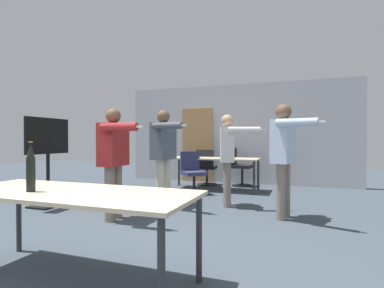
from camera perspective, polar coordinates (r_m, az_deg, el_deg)
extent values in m
cube|color=#BCBCC1|center=(8.17, 8.47, 1.93)|extent=(6.17, 0.10, 2.65)
cube|color=#AD7F4C|center=(8.40, 1.02, -0.15)|extent=(0.90, 0.02, 2.05)
cube|color=#C6B793|center=(2.67, -22.16, -8.61)|extent=(2.11, 0.82, 0.03)
cylinder|color=#2D2D33|center=(1.95, -5.87, -23.58)|extent=(0.05, 0.05, 0.72)
cylinder|color=#2D2D33|center=(3.69, -30.11, -11.94)|extent=(0.05, 0.05, 0.72)
cylinder|color=#2D2D33|center=(2.56, 1.35, -17.54)|extent=(0.05, 0.05, 0.72)
cube|color=#C6B793|center=(6.98, 4.02, -2.77)|extent=(2.11, 0.78, 0.03)
cylinder|color=#2D2D33|center=(7.04, -4.59, -5.78)|extent=(0.05, 0.05, 0.72)
cylinder|color=#2D2D33|center=(6.48, 11.74, -6.37)|extent=(0.05, 0.05, 0.72)
cylinder|color=#2D2D33|center=(7.65, -2.51, -5.26)|extent=(0.05, 0.05, 0.72)
cylinder|color=#2D2D33|center=(7.13, 12.51, -5.72)|extent=(0.05, 0.05, 0.72)
cube|color=black|center=(5.93, -25.70, -10.47)|extent=(0.44, 0.56, 0.03)
cylinder|color=black|center=(5.85, -25.73, -6.05)|extent=(0.06, 0.06, 0.89)
cube|color=black|center=(5.81, -25.78, 1.40)|extent=(0.04, 0.93, 0.63)
cube|color=#192342|center=(5.83, -25.93, 1.40)|extent=(0.01, 0.86, 0.55)
cylinder|color=slate|center=(4.65, -14.06, -8.78)|extent=(0.14, 0.14, 0.79)
cylinder|color=slate|center=(4.48, -15.40, -9.14)|extent=(0.14, 0.14, 0.79)
cube|color=maroon|center=(4.50, -14.75, -0.11)|extent=(0.28, 0.48, 0.62)
sphere|color=brown|center=(4.51, -14.77, 5.20)|extent=(0.22, 0.22, 0.22)
cylinder|color=maroon|center=(4.75, -12.88, -0.37)|extent=(0.11, 0.11, 0.53)
cylinder|color=maroon|center=(4.11, -13.78, 3.18)|extent=(0.54, 0.13, 0.11)
cube|color=white|center=(3.97, -10.10, 3.28)|extent=(0.12, 0.04, 0.03)
cylinder|color=slate|center=(5.41, 6.64, -7.45)|extent=(0.12, 0.12, 0.78)
cylinder|color=slate|center=(5.24, 6.75, -7.71)|extent=(0.12, 0.12, 0.78)
cube|color=silver|center=(5.27, 6.70, -0.08)|extent=(0.33, 0.45, 0.61)
sphere|color=tan|center=(5.28, 6.71, 4.41)|extent=(0.22, 0.22, 0.22)
cylinder|color=silver|center=(5.52, 6.55, -0.21)|extent=(0.10, 0.10, 0.53)
cylinder|color=silver|center=(5.05, 9.89, 2.69)|extent=(0.54, 0.25, 0.10)
cube|color=white|center=(5.09, 13.19, 2.67)|extent=(0.13, 0.07, 0.03)
cylinder|color=slate|center=(4.77, 17.37, -8.35)|extent=(0.14, 0.14, 0.82)
cylinder|color=slate|center=(4.59, 16.58, -8.70)|extent=(0.14, 0.14, 0.82)
cube|color=silver|center=(4.62, 17.02, 0.48)|extent=(0.37, 0.50, 0.64)
sphere|color=brown|center=(4.64, 17.04, 5.88)|extent=(0.23, 0.23, 0.23)
cylinder|color=silver|center=(4.88, 18.12, 0.25)|extent=(0.11, 0.11, 0.56)
cylinder|color=silver|center=(4.27, 19.31, 3.92)|extent=(0.57, 0.26, 0.11)
cube|color=white|center=(4.19, 23.35, 3.96)|extent=(0.13, 0.07, 0.03)
cylinder|color=beige|center=(5.45, -4.88, -7.17)|extent=(0.14, 0.14, 0.82)
cylinder|color=beige|center=(5.29, -6.09, -7.42)|extent=(0.14, 0.14, 0.82)
cube|color=#4C5660|center=(5.31, -5.49, 0.54)|extent=(0.33, 0.50, 0.64)
sphere|color=brown|center=(5.33, -5.49, 5.22)|extent=(0.23, 0.23, 0.23)
cylinder|color=#4C5660|center=(5.55, -3.78, 0.31)|extent=(0.11, 0.11, 0.56)
cylinder|color=#4C5660|center=(4.92, -4.77, 3.49)|extent=(0.57, 0.20, 0.11)
cube|color=white|center=(4.76, -1.69, 3.59)|extent=(0.12, 0.06, 0.03)
cylinder|color=black|center=(7.80, 2.86, -7.68)|extent=(0.52, 0.52, 0.03)
cylinder|color=black|center=(7.77, 2.86, -6.16)|extent=(0.06, 0.06, 0.39)
cube|color=black|center=(7.75, 2.86, -4.44)|extent=(0.50, 0.50, 0.08)
cube|color=black|center=(7.47, 2.45, -2.71)|extent=(0.44, 0.10, 0.42)
cylinder|color=black|center=(6.50, 0.39, -9.39)|extent=(0.52, 0.52, 0.03)
cylinder|color=black|center=(6.46, 0.39, -7.61)|extent=(0.06, 0.06, 0.38)
cube|color=navy|center=(6.43, 0.39, -5.59)|extent=(0.65, 0.65, 0.08)
cube|color=navy|center=(6.65, -0.40, -3.22)|extent=(0.37, 0.33, 0.42)
cylinder|color=black|center=(7.72, 9.53, -7.78)|extent=(0.52, 0.52, 0.03)
cylinder|color=black|center=(7.69, 9.53, -6.10)|extent=(0.06, 0.06, 0.43)
cube|color=black|center=(7.66, 9.54, -4.22)|extent=(0.53, 0.53, 0.08)
cube|color=black|center=(7.74, 7.73, -2.31)|extent=(0.13, 0.44, 0.42)
cylinder|color=black|center=(2.76, -28.36, -5.16)|extent=(0.07, 0.07, 0.27)
cone|color=black|center=(2.74, -28.39, -1.03)|extent=(0.06, 0.06, 0.12)
cylinder|color=gold|center=(2.74, -28.40, 0.35)|extent=(0.03, 0.03, 0.01)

